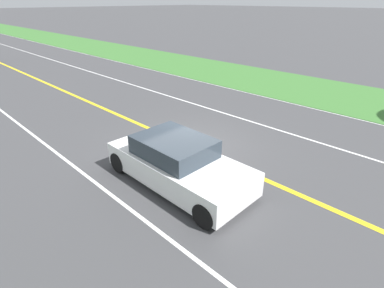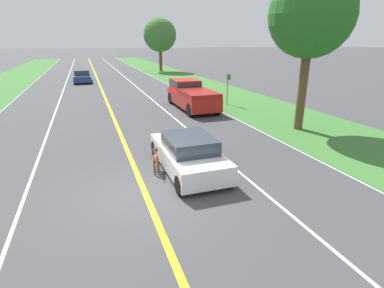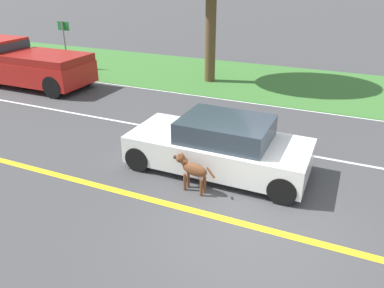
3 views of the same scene
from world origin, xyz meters
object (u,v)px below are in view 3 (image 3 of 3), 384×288
ego_car (220,146)px  street_sign (65,39)px  pickup_truck (21,62)px  dog (192,169)px

ego_car → street_sign: 12.10m
ego_car → street_sign: size_ratio=1.88×
pickup_truck → street_sign: bearing=2.6°
pickup_truck → dog: bearing=-115.7°
ego_car → dog: (-1.14, 0.22, -0.09)m
dog → pickup_truck: 10.94m
ego_car → street_sign: (6.47, 10.20, 0.82)m
dog → pickup_truck: pickup_truck is taller
pickup_truck → ego_car: bearing=-109.7°
ego_car → dog: 1.16m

